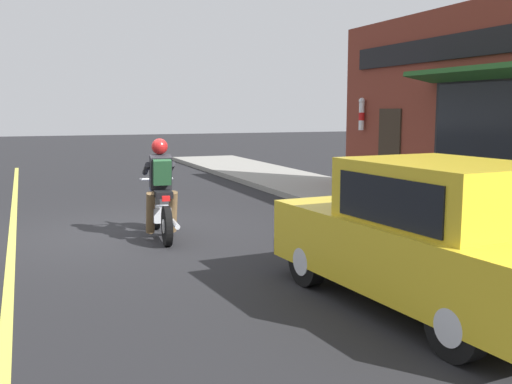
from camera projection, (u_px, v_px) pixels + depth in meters
ground_plane at (126, 233)px, 10.14m from camera, size 80.00×80.00×0.00m
sidewalk_curb at (327, 191)px, 14.85m from camera, size 2.60×22.00×0.14m
lane_stripe at (14, 212)px, 12.26m from camera, size 0.12×19.80×0.01m
storefront_building at (476, 108)px, 12.02m from camera, size 1.25×9.44×4.20m
motorcycle_with_rider at (161, 196)px, 9.75m from camera, size 0.59×2.02×1.62m
car_hatchback at (430, 237)px, 6.22m from camera, size 1.95×3.90×1.57m
trash_bin at (510, 196)px, 10.08m from camera, size 0.56×0.56×0.98m
traffic_cone at (343, 173)px, 15.73m from camera, size 0.36×0.36×0.60m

